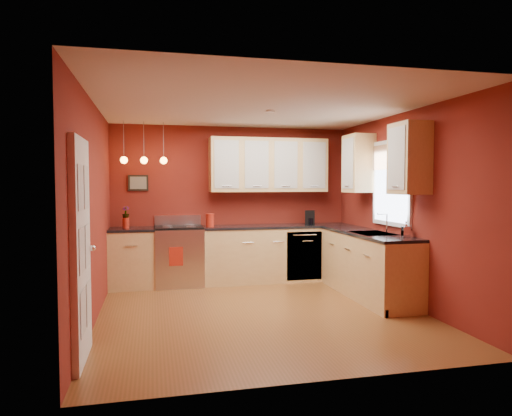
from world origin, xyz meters
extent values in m
plane|color=brown|center=(0.00, 0.00, 0.00)|extent=(4.20, 4.20, 0.00)
cube|color=beige|center=(0.00, 0.00, 2.60)|extent=(4.00, 4.20, 0.02)
cube|color=maroon|center=(0.00, 2.10, 1.30)|extent=(4.00, 0.02, 2.60)
cube|color=maroon|center=(0.00, -2.10, 1.30)|extent=(4.00, 0.02, 2.60)
cube|color=maroon|center=(-2.00, 0.00, 1.30)|extent=(0.02, 4.20, 2.60)
cube|color=maroon|center=(2.00, 0.00, 1.30)|extent=(0.02, 4.20, 2.60)
cube|color=#DFBB78|center=(-1.65, 1.80, 0.45)|extent=(0.70, 0.60, 0.90)
cube|color=#DFBB78|center=(0.73, 1.80, 0.45)|extent=(2.54, 0.60, 0.90)
cube|color=#DFBB78|center=(1.70, 0.45, 0.45)|extent=(0.60, 2.10, 0.90)
cube|color=black|center=(-1.65, 1.80, 0.92)|extent=(0.70, 0.62, 0.04)
cube|color=black|center=(0.73, 1.80, 0.92)|extent=(2.54, 0.62, 0.04)
cube|color=black|center=(1.70, 0.45, 0.92)|extent=(0.62, 2.10, 0.04)
cube|color=silver|center=(-0.92, 1.80, 0.46)|extent=(0.76, 0.64, 0.92)
cube|color=black|center=(-0.92, 1.50, 0.48)|extent=(0.55, 0.02, 0.32)
cylinder|color=silver|center=(-0.92, 1.49, 0.72)|extent=(0.60, 0.02, 0.02)
cube|color=black|center=(-0.92, 1.80, 0.94)|extent=(0.76, 0.60, 0.03)
cylinder|color=gray|center=(-1.10, 1.66, 0.95)|extent=(0.16, 0.16, 0.01)
cylinder|color=gray|center=(-0.74, 1.66, 0.95)|extent=(0.16, 0.16, 0.01)
cylinder|color=gray|center=(-1.10, 1.94, 0.95)|extent=(0.16, 0.16, 0.01)
cylinder|color=gray|center=(-0.74, 1.94, 0.95)|extent=(0.16, 0.16, 0.01)
cube|color=silver|center=(-0.92, 2.10, 1.03)|extent=(0.76, 0.04, 0.16)
cube|color=silver|center=(1.10, 1.51, 0.45)|extent=(0.60, 0.02, 0.80)
cube|color=gray|center=(1.70, 0.30, 0.92)|extent=(0.50, 0.70, 0.05)
cube|color=black|center=(1.70, 0.47, 0.91)|extent=(0.42, 0.30, 0.02)
cube|color=black|center=(1.70, 0.13, 0.91)|extent=(0.42, 0.30, 0.02)
cylinder|color=white|center=(1.92, 0.30, 1.08)|extent=(0.02, 0.02, 0.28)
cylinder|color=white|center=(1.85, 0.30, 1.21)|extent=(0.16, 0.02, 0.02)
cube|color=white|center=(1.98, 0.30, 1.65)|extent=(0.04, 1.02, 1.22)
cube|color=white|center=(1.97, 0.30, 1.65)|extent=(0.01, 0.90, 1.10)
cube|color=#A17450|center=(1.95, 0.30, 2.02)|extent=(0.02, 0.96, 0.36)
cube|color=white|center=(-1.97, -1.20, 1.02)|extent=(0.06, 0.82, 2.05)
cube|color=silver|center=(-1.94, -1.38, 1.60)|extent=(0.00, 0.28, 0.40)
cube|color=silver|center=(-1.94, -1.02, 1.60)|extent=(0.00, 0.28, 0.40)
cube|color=silver|center=(-1.94, -1.38, 1.05)|extent=(0.00, 0.28, 0.40)
cube|color=silver|center=(-1.94, -1.02, 1.05)|extent=(0.00, 0.28, 0.40)
cube|color=silver|center=(-1.94, -1.38, 0.50)|extent=(0.00, 0.28, 0.40)
cube|color=silver|center=(-1.94, -1.02, 0.50)|extent=(0.00, 0.28, 0.40)
sphere|color=white|center=(-1.91, -0.87, 1.00)|extent=(0.06, 0.06, 0.06)
cube|color=#DFBB78|center=(0.60, 1.93, 1.95)|extent=(2.00, 0.35, 0.90)
cube|color=#DFBB78|center=(1.82, 0.32, 1.95)|extent=(0.35, 1.95, 0.90)
cube|color=black|center=(-1.55, 2.08, 1.65)|extent=(0.32, 0.03, 0.26)
cylinder|color=gray|center=(-1.75, 1.75, 2.30)|extent=(0.01, 0.01, 0.60)
sphere|color=#FFA53F|center=(-1.75, 1.75, 2.00)|extent=(0.11, 0.11, 0.11)
cylinder|color=gray|center=(-1.45, 1.75, 2.30)|extent=(0.01, 0.01, 0.60)
sphere|color=#FFA53F|center=(-1.45, 1.75, 2.00)|extent=(0.11, 0.11, 0.11)
cylinder|color=gray|center=(-1.15, 1.75, 2.30)|extent=(0.01, 0.01, 0.60)
sphere|color=#FFA53F|center=(-1.15, 1.75, 2.00)|extent=(0.11, 0.11, 0.11)
cylinder|color=#AB2112|center=(-0.42, 1.77, 1.04)|extent=(0.13, 0.13, 0.20)
cylinder|color=#AB2112|center=(-0.42, 1.77, 1.14)|extent=(0.14, 0.14, 0.02)
cylinder|color=#AB2112|center=(-1.74, 1.79, 1.02)|extent=(0.10, 0.10, 0.16)
imported|color=#AB2112|center=(-1.74, 1.79, 1.18)|extent=(0.12, 0.12, 0.20)
cube|color=black|center=(1.30, 1.82, 1.06)|extent=(0.20, 0.19, 0.24)
cylinder|color=black|center=(1.30, 1.77, 1.00)|extent=(0.12, 0.12, 0.11)
imported|color=white|center=(1.89, -0.25, 1.04)|extent=(0.11, 0.11, 0.21)
cube|color=#AB2112|center=(-0.99, 1.47, 0.52)|extent=(0.21, 0.01, 0.29)
camera|label=1|loc=(-1.33, -5.57, 1.63)|focal=32.00mm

